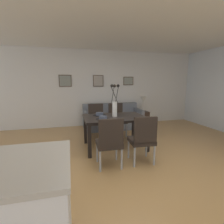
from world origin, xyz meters
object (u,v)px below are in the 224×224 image
dining_chair_far_right (117,118)px  table_lamp (143,101)px  centerpiece_vase (115,104)px  framed_picture_left (65,81)px  framed_picture_center (98,81)px  dining_chair_far_left (143,137)px  bowl_near_right (99,114)px  bowl_near_left (103,117)px  side_table (143,119)px  framed_picture_right (128,81)px  dining_table (115,120)px  dining_chair_near_left (110,140)px  sofa (112,120)px  dining_chair_near_right (96,119)px

dining_chair_far_right → table_lamp: (1.15, 0.73, 0.38)m
centerpiece_vase → framed_picture_left: 2.50m
framed_picture_center → dining_chair_far_left: bearing=-84.6°
bowl_near_right → dining_chair_far_right: bearing=47.4°
bowl_near_left → side_table: 2.62m
dining_chair_far_right → framed_picture_left: 2.18m
framed_picture_center → side_table: bearing=-20.5°
framed_picture_right → dining_table: bearing=-116.8°
table_lamp → bowl_near_right: bearing=-141.4°
dining_chair_near_left → framed_picture_right: bearing=65.1°
dining_table → sofa: (0.38, 1.70, -0.38)m
bowl_near_left → table_lamp: bearing=46.3°
dining_chair_near_right → bowl_near_right: dining_chair_near_right is taller
dining_table → dining_chair_near_left: 0.99m
dining_chair_near_left → centerpiece_vase: 1.11m
dining_table → bowl_near_left: bearing=-144.8°
dining_table → centerpiece_vase: 0.37m
table_lamp → framed_picture_center: size_ratio=1.30×
dining_table → bowl_near_left: bowl_near_left is taller
dining_table → table_lamp: table_lamp is taller
framed_picture_right → dining_chair_near_left: bearing=-114.9°
dining_chair_near_left → side_table: size_ratio=1.77×
bowl_near_left → centerpiece_vase: bearing=35.3°
bowl_near_left → framed_picture_right: bearing=59.5°
bowl_near_left → framed_picture_left: 2.65m
table_lamp → framed_picture_center: bearing=159.5°
dining_chair_near_right → framed_picture_center: bearing=77.1°
dining_chair_far_right → sofa: bearing=85.0°
dining_chair_near_right → bowl_near_left: bearing=-91.4°
framed_picture_left → bowl_near_right: bearing=-68.1°
dining_chair_far_left → centerpiece_vase: (-0.29, 0.92, 0.51)m
centerpiece_vase → bowl_near_right: (-0.32, 0.22, -0.24)m
bowl_near_left → side_table: bearing=46.3°
dining_table → framed_picture_right: 2.61m
framed_picture_left → dining_chair_near_right: bearing=-57.0°
dining_chair_far_right → table_lamp: bearing=32.6°
dining_chair_far_left → framed_picture_right: (0.81, 3.10, 1.05)m
bowl_near_right → centerpiece_vase: bearing=-34.9°
dining_chair_far_right → framed_picture_center: (-0.31, 1.28, 1.05)m
centerpiece_vase → dining_chair_near_right: bearing=107.4°
framed_picture_left → framed_picture_right: (2.20, 0.00, -0.00)m
framed_picture_left → dining_chair_far_left: bearing=-65.7°
centerpiece_vase → bowl_near_left: centerpiece_vase is taller
dining_table → framed_picture_center: size_ratio=3.58×
framed_picture_center → bowl_near_left: bearing=-97.5°
dining_chair_near_left → dining_chair_near_right: 1.85m
dining_chair_far_right → bowl_near_left: dining_chair_far_right is taller
sofa → framed_picture_center: bearing=128.3°
bowl_near_left → bowl_near_right: 0.44m
dining_chair_far_left → dining_chair_far_right: same height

